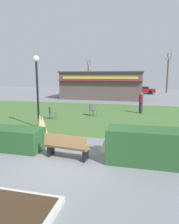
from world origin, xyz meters
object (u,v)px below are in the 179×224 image
(tree_right_bg, at_px, (168,75))
(cafe_chair_east, at_px, (51,112))
(person_strolling, at_px, (141,103))
(lamppost_mid, at_px, (37,83))
(food_kiosk, at_px, (102,85))
(cafe_chair_west, at_px, (92,109))
(park_bench, at_px, (67,146))
(trash_bin, at_px, (172,152))
(parked_car_center_slot, at_px, (142,90))
(tree_left_bg, at_px, (88,76))
(parked_car_west_slot, at_px, (109,89))

(tree_right_bg, bearing_deg, cafe_chair_east, -112.78)
(person_strolling, bearing_deg, lamppost_mid, 160.96)
(food_kiosk, relative_size, cafe_chair_west, 11.73)
(park_bench, xyz_separation_m, lamppost_mid, (-3.19, 3.93, 2.15))
(food_kiosk, height_order, tree_right_bg, tree_right_bg)
(trash_bin, bearing_deg, cafe_chair_west, 120.75)
(parked_car_center_slot, bearing_deg, tree_left_bg, 145.76)
(food_kiosk, bearing_deg, cafe_chair_west, -83.32)
(tree_right_bg, bearing_deg, parked_car_west_slot, -162.41)
(food_kiosk, distance_m, tree_right_bg, 14.52)
(person_strolling, bearing_deg, tree_left_bg, 46.99)
(tree_left_bg, bearing_deg, cafe_chair_west, -75.21)
(parked_car_center_slot, xyz_separation_m, tree_right_bg, (4.21, 3.03, 2.33))
(parked_car_center_slot, height_order, tree_right_bg, tree_right_bg)
(food_kiosk, xyz_separation_m, person_strolling, (4.96, -9.81, -0.89))
(park_bench, relative_size, tree_left_bg, 0.28)
(cafe_chair_west, bearing_deg, tree_left_bg, 104.79)
(parked_car_west_slot, height_order, tree_right_bg, tree_right_bg)
(person_strolling, bearing_deg, parked_car_west_slot, 40.32)
(lamppost_mid, bearing_deg, cafe_chair_west, 62.14)
(parked_car_center_slot, distance_m, tree_right_bg, 5.68)
(cafe_chair_east, distance_m, person_strolling, 7.24)
(park_bench, bearing_deg, parked_car_center_slot, 84.45)
(food_kiosk, height_order, cafe_chair_east, food_kiosk)
(parked_car_west_slot, distance_m, parked_car_center_slot, 5.36)
(park_bench, distance_m, trash_bin, 3.76)
(lamppost_mid, xyz_separation_m, parked_car_center_slot, (5.92, 24.18, -1.99))
(parked_car_west_slot, xyz_separation_m, tree_left_bg, (-5.51, 7.40, 2.08))
(trash_bin, distance_m, cafe_chair_west, 9.13)
(food_kiosk, bearing_deg, tree_right_bg, 50.25)
(tree_left_bg, bearing_deg, tree_right_bg, -16.14)
(food_kiosk, xyz_separation_m, parked_car_west_slot, (-0.32, 8.09, -1.11))
(cafe_chair_west, relative_size, tree_left_bg, 0.14)
(park_bench, relative_size, cafe_chair_east, 1.96)
(cafe_chair_east, height_order, person_strolling, person_strolling)
(person_strolling, height_order, parked_car_center_slot, person_strolling)
(trash_bin, xyz_separation_m, tree_right_bg, (3.20, 30.78, 2.51))
(lamppost_mid, bearing_deg, tree_right_bg, 69.58)
(lamppost_mid, height_order, person_strolling, lamppost_mid)
(park_bench, height_order, tree_left_bg, tree_left_bg)
(lamppost_mid, distance_m, tree_right_bg, 29.04)
(person_strolling, xyz_separation_m, tree_right_bg, (4.29, 20.93, 2.11))
(parked_car_center_slot, bearing_deg, park_bench, -95.55)
(lamppost_mid, relative_size, food_kiosk, 0.40)
(cafe_chair_west, height_order, cafe_chair_east, same)
(trash_bin, bearing_deg, tree_left_bg, 108.67)
(trash_bin, distance_m, parked_car_center_slot, 27.77)
(cafe_chair_east, height_order, tree_right_bg, tree_right_bg)
(person_strolling, relative_size, parked_car_west_slot, 0.40)
(lamppost_mid, height_order, tree_left_bg, tree_left_bg)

